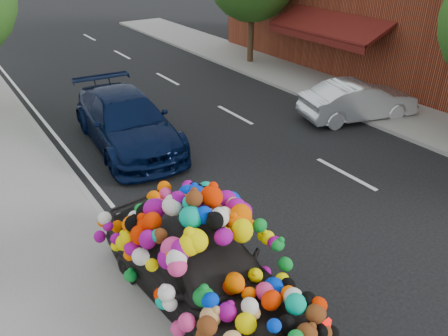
% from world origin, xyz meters
% --- Properties ---
extents(ground, '(100.00, 100.00, 0.00)m').
position_xyz_m(ground, '(0.00, 0.00, 0.00)').
color(ground, black).
rests_on(ground, ground).
extents(sidewalk, '(4.00, 60.00, 0.12)m').
position_xyz_m(sidewalk, '(-4.30, 0.00, 0.06)').
color(sidewalk, gray).
rests_on(sidewalk, ground).
extents(kerb, '(0.15, 60.00, 0.13)m').
position_xyz_m(kerb, '(-2.35, 0.00, 0.07)').
color(kerb, gray).
rests_on(kerb, ground).
extents(footpath_far, '(3.00, 40.00, 0.12)m').
position_xyz_m(footpath_far, '(8.20, 3.00, 0.06)').
color(footpath_far, gray).
rests_on(footpath_far, ground).
extents(lane_markings, '(6.00, 50.00, 0.01)m').
position_xyz_m(lane_markings, '(3.60, 0.00, 0.01)').
color(lane_markings, silver).
rests_on(lane_markings, ground).
extents(plush_art_car, '(2.43, 4.57, 2.09)m').
position_xyz_m(plush_art_car, '(-1.80, -1.63, 1.06)').
color(plush_art_car, black).
rests_on(plush_art_car, ground).
extents(navy_sedan, '(2.57, 5.39, 1.52)m').
position_xyz_m(navy_sedan, '(-0.36, 4.80, 0.76)').
color(navy_sedan, black).
rests_on(navy_sedan, ground).
extents(silver_hatchback, '(4.10, 2.34, 1.28)m').
position_xyz_m(silver_hatchback, '(6.79, 2.46, 0.64)').
color(silver_hatchback, silver).
rests_on(silver_hatchback, ground).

